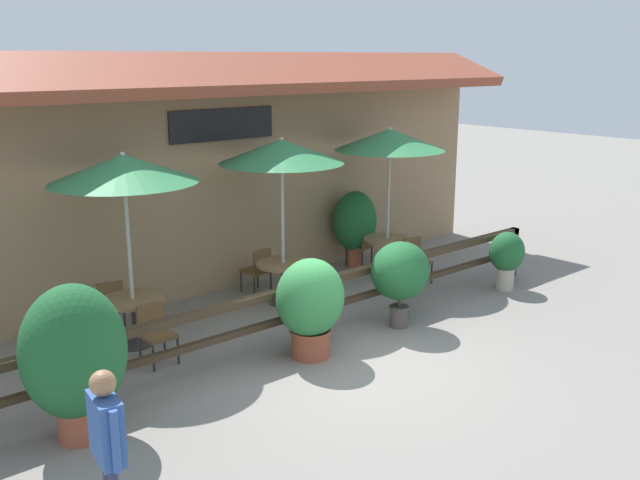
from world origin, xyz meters
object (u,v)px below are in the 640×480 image
(dining_table_middle, at_px, (283,271))
(pedestrian, at_px, (107,435))
(chair_middle_streetside, at_px, (309,288))
(chair_far_streetside, at_px, (416,258))
(patio_umbrella_near, at_px, (123,169))
(potted_plant_tall_tropical, at_px, (355,223))
(chair_far_wallside, at_px, (362,244))
(potted_plant_small_flowering, at_px, (310,303))
(patio_umbrella_far, at_px, (390,140))
(potted_plant_broad_leaf, at_px, (400,273))
(dining_table_near, at_px, (133,308))
(potted_plant_corner_fern, at_px, (507,255))
(chair_near_streetside, at_px, (156,331))
(patio_umbrella_middle, at_px, (282,151))
(chair_middle_wallside, at_px, (258,269))
(chair_near_wallside, at_px, (109,303))
(potted_plant_entrance_palm, at_px, (74,355))
(dining_table_far, at_px, (387,245))

(dining_table_middle, relative_size, pedestrian, 0.56)
(chair_middle_streetside, relative_size, chair_far_streetside, 1.00)
(patio_umbrella_near, xyz_separation_m, potted_plant_tall_tropical, (5.32, 0.91, -1.74))
(chair_far_wallside, xyz_separation_m, potted_plant_small_flowering, (-3.66, -2.76, 0.34))
(pedestrian, bearing_deg, patio_umbrella_far, -53.69)
(patio_umbrella_far, distance_m, potted_plant_broad_leaf, 3.31)
(dining_table_near, bearing_deg, patio_umbrella_near, 90.00)
(patio_umbrella_near, height_order, potted_plant_corner_fern, patio_umbrella_near)
(potted_plant_broad_leaf, bearing_deg, chair_near_streetside, 160.26)
(dining_table_near, xyz_separation_m, patio_umbrella_far, (5.39, 0.07, 2.05))
(patio_umbrella_middle, distance_m, chair_middle_wallside, 2.28)
(chair_near_wallside, height_order, dining_table_middle, chair_near_wallside)
(chair_middle_wallside, bearing_deg, patio_umbrella_far, 162.10)
(chair_near_wallside, distance_m, potted_plant_entrance_palm, 3.29)
(pedestrian, bearing_deg, potted_plant_corner_fern, -68.83)
(dining_table_middle, distance_m, potted_plant_small_flowering, 2.33)
(dining_table_far, relative_size, potted_plant_corner_fern, 0.86)
(chair_middle_streetside, bearing_deg, chair_far_wallside, 22.31)
(dining_table_near, bearing_deg, potted_plant_broad_leaf, -29.94)
(dining_table_far, relative_size, potted_plant_small_flowering, 0.64)
(patio_umbrella_far, bearing_deg, potted_plant_corner_fern, -64.98)
(chair_near_streetside, xyz_separation_m, chair_near_wallside, (0.00, 1.50, 0.00))
(chair_near_wallside, relative_size, patio_umbrella_middle, 0.29)
(dining_table_near, relative_size, dining_table_far, 1.00)
(chair_near_streetside, distance_m, chair_far_wallside, 5.62)
(patio_umbrella_far, height_order, potted_plant_corner_fern, patio_umbrella_far)
(potted_plant_entrance_palm, bearing_deg, potted_plant_tall_tropical, 22.94)
(chair_far_wallside, bearing_deg, pedestrian, 17.12)
(chair_middle_streetside, xyz_separation_m, potted_plant_corner_fern, (3.57, -1.34, 0.19))
(potted_plant_corner_fern, bearing_deg, patio_umbrella_middle, 149.94)
(chair_middle_wallside, relative_size, potted_plant_broad_leaf, 0.61)
(potted_plant_corner_fern, xyz_separation_m, potted_plant_small_flowering, (-4.64, 0.01, 0.15))
(chair_near_streetside, height_order, potted_plant_tall_tropical, potted_plant_tall_tropical)
(chair_middle_wallside, distance_m, patio_umbrella_far, 3.46)
(chair_middle_wallside, xyz_separation_m, potted_plant_small_flowering, (-1.07, -2.75, 0.34))
(chair_middle_wallside, bearing_deg, potted_plant_tall_tropical, -179.54)
(patio_umbrella_far, distance_m, potted_plant_small_flowering, 4.59)
(patio_umbrella_near, distance_m, chair_far_wallside, 5.85)
(chair_middle_streetside, height_order, chair_middle_wallside, same)
(chair_near_wallside, distance_m, potted_plant_small_flowering, 3.27)
(dining_table_middle, distance_m, potted_plant_tall_tropical, 2.67)
(dining_table_near, xyz_separation_m, chair_far_streetside, (5.45, -0.63, -0.12))
(dining_table_middle, bearing_deg, dining_table_near, -179.07)
(patio_umbrella_far, height_order, chair_far_wallside, patio_umbrella_far)
(chair_middle_wallside, xyz_separation_m, dining_table_far, (2.60, -0.69, 0.12))
(chair_middle_streetside, bearing_deg, chair_near_wallside, 146.92)
(chair_far_streetside, bearing_deg, potted_plant_tall_tropical, 106.56)
(chair_middle_wallside, bearing_deg, dining_table_near, 12.04)
(potted_plant_small_flowering, distance_m, pedestrian, 4.37)
(chair_near_streetside, height_order, dining_table_far, chair_near_streetside)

